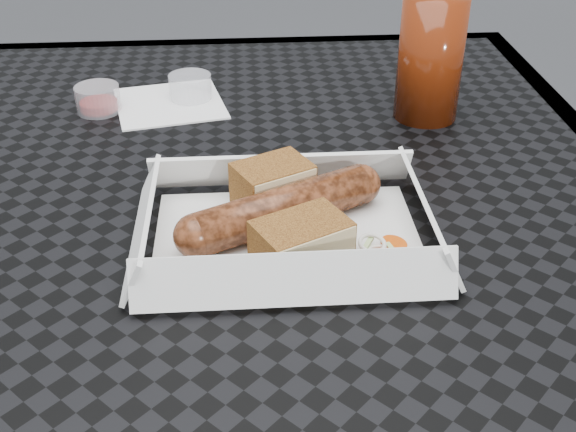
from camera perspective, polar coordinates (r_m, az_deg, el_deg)
The scene contains 10 objects.
patio_table at distance 0.75m, azimuth -4.62°, elevation -1.64°, with size 0.80×0.80×0.74m.
food_tray at distance 0.60m, azimuth -0.07°, elevation -1.73°, with size 0.22×0.15×0.00m, color white.
bratwurst at distance 0.61m, azimuth -0.42°, elevation 0.59°, with size 0.18×0.11×0.04m.
bread_near at distance 0.64m, azimuth -1.22°, elevation 2.49°, with size 0.06×0.05×0.04m, color brown.
bread_far at distance 0.56m, azimuth 1.07°, elevation -2.07°, with size 0.07×0.05×0.04m, color brown.
veg_garnish at distance 0.59m, azimuth 7.17°, elevation -2.76°, with size 0.03×0.03×0.00m.
napkin at distance 0.86m, azimuth -9.33°, elevation 8.77°, with size 0.12×0.12×0.00m, color white.
condiment_cup_sauce at distance 0.86m, azimuth -14.79°, elevation 8.94°, with size 0.05×0.05×0.03m, color maroon.
condiment_cup_empty at distance 0.87m, azimuth -7.72°, elevation 10.04°, with size 0.05×0.05×0.03m, color silver.
drink_glass at distance 0.81m, azimuth 11.19°, elevation 12.10°, with size 0.07×0.07×0.13m, color #571A07.
Camera 1 is at (0.02, -0.62, 1.09)m, focal length 45.00 mm.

